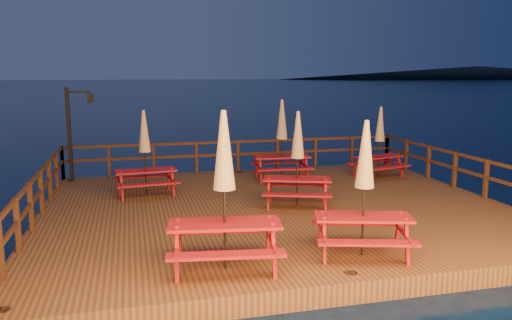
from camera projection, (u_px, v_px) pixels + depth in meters
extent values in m
plane|color=black|center=(276.00, 220.00, 13.22)|extent=(500.00, 500.00, 0.00)
cube|color=#4E2B19|center=(276.00, 213.00, 13.18)|extent=(12.00, 10.00, 0.40)
cylinder|color=#341D10|center=(72.00, 201.00, 16.31)|extent=(0.24, 0.24, 1.40)
cylinder|color=#341D10|center=(349.00, 310.00, 8.88)|extent=(0.24, 0.24, 1.40)
cylinder|color=#341D10|center=(239.00, 191.00, 17.66)|extent=(0.24, 0.24, 1.40)
cylinder|color=#341D10|center=(383.00, 183.00, 19.01)|extent=(0.24, 0.24, 1.40)
cube|color=#341D10|center=(238.00, 142.00, 17.59)|extent=(11.70, 0.06, 0.09)
cube|color=#341D10|center=(238.00, 154.00, 17.67)|extent=(11.70, 0.06, 0.09)
cube|color=#341D10|center=(100.00, 161.00, 16.55)|extent=(0.10, 0.10, 1.10)
cube|color=#341D10|center=(238.00, 156.00, 17.68)|extent=(0.10, 0.10, 1.10)
cube|color=#341D10|center=(359.00, 151.00, 18.81)|extent=(0.10, 0.10, 1.10)
cube|color=#341D10|center=(35.00, 178.00, 11.55)|extent=(0.06, 9.70, 0.09)
cube|color=#341D10|center=(36.00, 197.00, 11.63)|extent=(0.06, 9.70, 0.09)
cube|color=#341D10|center=(36.00, 199.00, 11.64)|extent=(0.10, 0.10, 1.10)
cube|color=#341D10|center=(59.00, 168.00, 15.34)|extent=(0.10, 0.10, 1.10)
cube|color=#341D10|center=(471.00, 157.00, 14.38)|extent=(0.06, 9.70, 0.09)
cube|color=#341D10|center=(470.00, 172.00, 14.45)|extent=(0.06, 9.70, 0.09)
cube|color=#341D10|center=(470.00, 174.00, 14.46)|extent=(0.10, 0.10, 1.10)
cube|color=#341D10|center=(400.00, 153.00, 18.17)|extent=(0.10, 0.10, 1.10)
cube|color=black|center=(69.00, 135.00, 15.89)|extent=(0.12, 0.12, 3.00)
cube|color=black|center=(78.00, 92.00, 15.74)|extent=(0.70, 0.06, 0.06)
cube|color=black|center=(90.00, 98.00, 15.85)|extent=(0.18, 0.18, 0.28)
sphere|color=#F6AA62|center=(90.00, 98.00, 15.85)|extent=(0.14, 0.14, 0.14)
ellipsoid|color=black|center=(478.00, 72.00, 276.86)|extent=(230.40, 86.40, 7.00)
cube|color=maroon|center=(379.00, 157.00, 16.67)|extent=(1.75, 1.03, 0.05)
cube|color=maroon|center=(368.00, 162.00, 17.19)|extent=(1.66, 0.66, 0.05)
cube|color=maroon|center=(390.00, 167.00, 16.24)|extent=(1.66, 0.66, 0.05)
cube|color=maroon|center=(357.00, 167.00, 16.66)|extent=(0.08, 0.10, 0.69)
cube|color=maroon|center=(369.00, 170.00, 16.14)|extent=(0.08, 0.10, 0.69)
cube|color=maroon|center=(387.00, 163.00, 17.31)|extent=(0.08, 0.10, 0.69)
cube|color=maroon|center=(400.00, 166.00, 16.79)|extent=(0.08, 0.10, 0.69)
cylinder|color=black|center=(379.00, 143.00, 16.59)|extent=(0.04, 0.04, 2.28)
cone|color=tan|center=(380.00, 124.00, 16.48)|extent=(0.33, 0.33, 1.14)
sphere|color=black|center=(381.00, 108.00, 16.38)|extent=(0.06, 0.06, 0.06)
cube|color=maroon|center=(282.00, 157.00, 16.25)|extent=(1.87, 0.86, 0.05)
cube|color=maroon|center=(278.00, 162.00, 16.89)|extent=(1.84, 0.44, 0.05)
cube|color=maroon|center=(286.00, 169.00, 15.71)|extent=(1.84, 0.44, 0.05)
cube|color=maroon|center=(257.00, 167.00, 16.51)|extent=(0.07, 0.11, 0.76)
cube|color=maroon|center=(260.00, 171.00, 15.87)|extent=(0.07, 0.11, 0.76)
cube|color=maroon|center=(301.00, 165.00, 16.76)|extent=(0.07, 0.11, 0.76)
cube|color=maroon|center=(307.00, 169.00, 16.11)|extent=(0.07, 0.11, 0.76)
cylinder|color=black|center=(282.00, 141.00, 16.16)|extent=(0.04, 0.04, 2.53)
cone|color=tan|center=(282.00, 119.00, 16.03)|extent=(0.36, 0.36, 1.26)
sphere|color=black|center=(282.00, 101.00, 15.93)|extent=(0.07, 0.07, 0.07)
cube|color=maroon|center=(297.00, 179.00, 13.01)|extent=(1.87, 1.21, 0.05)
cube|color=maroon|center=(297.00, 185.00, 13.63)|extent=(1.74, 0.83, 0.05)
cube|color=maroon|center=(297.00, 195.00, 12.49)|extent=(1.74, 0.83, 0.05)
cube|color=maroon|center=(270.00, 189.00, 13.44)|extent=(0.09, 0.11, 0.73)
cube|color=maroon|center=(269.00, 195.00, 12.82)|extent=(0.09, 0.11, 0.73)
cube|color=maroon|center=(324.00, 190.00, 13.32)|extent=(0.09, 0.11, 0.73)
cube|color=maroon|center=(325.00, 196.00, 12.69)|extent=(0.09, 0.11, 0.73)
cylinder|color=black|center=(297.00, 161.00, 12.92)|extent=(0.04, 0.04, 2.42)
cone|color=tan|center=(298.00, 135.00, 12.80)|extent=(0.35, 0.35, 1.21)
sphere|color=black|center=(298.00, 113.00, 12.70)|extent=(0.07, 0.07, 0.07)
cube|color=maroon|center=(146.00, 171.00, 14.19)|extent=(1.76, 0.83, 0.05)
cube|color=maroon|center=(143.00, 176.00, 14.76)|extent=(1.72, 0.44, 0.05)
cube|color=maroon|center=(149.00, 184.00, 13.71)|extent=(1.72, 0.44, 0.05)
cube|color=maroon|center=(120.00, 182.00, 14.30)|extent=(0.07, 0.10, 0.71)
cube|color=maroon|center=(122.00, 187.00, 13.72)|extent=(0.07, 0.10, 0.71)
cube|color=maroon|center=(169.00, 179.00, 14.78)|extent=(0.07, 0.10, 0.71)
cube|color=maroon|center=(173.00, 183.00, 14.20)|extent=(0.07, 0.10, 0.71)
cylinder|color=black|center=(145.00, 154.00, 14.10)|extent=(0.04, 0.04, 2.36)
cone|color=tan|center=(144.00, 131.00, 13.99)|extent=(0.34, 0.34, 1.18)
sphere|color=black|center=(143.00, 112.00, 13.89)|extent=(0.07, 0.07, 0.07)
cube|color=maroon|center=(363.00, 217.00, 9.48)|extent=(1.95, 1.19, 0.05)
cube|color=maroon|center=(357.00, 223.00, 10.13)|extent=(1.83, 0.78, 0.05)
cube|color=maroon|center=(368.00, 243.00, 8.93)|extent=(1.83, 0.78, 0.05)
cube|color=maroon|center=(321.00, 230.00, 9.90)|extent=(0.09, 0.11, 0.76)
cube|color=maroon|center=(324.00, 241.00, 9.24)|extent=(0.09, 0.11, 0.76)
cube|color=maroon|center=(398.00, 231.00, 9.85)|extent=(0.09, 0.11, 0.76)
cube|color=maroon|center=(407.00, 242.00, 9.19)|extent=(0.09, 0.11, 0.76)
cylinder|color=black|center=(364.00, 191.00, 9.39)|extent=(0.04, 0.04, 2.53)
cone|color=tan|center=(365.00, 154.00, 9.27)|extent=(0.36, 0.36, 1.26)
sphere|color=black|center=(367.00, 123.00, 9.16)|extent=(0.07, 0.07, 0.07)
cube|color=maroon|center=(225.00, 224.00, 8.82)|extent=(2.08, 1.05, 0.06)
cube|color=maroon|center=(224.00, 230.00, 9.53)|extent=(2.01, 0.60, 0.06)
cube|color=maroon|center=(227.00, 255.00, 8.23)|extent=(2.01, 0.60, 0.06)
cube|color=maroon|center=(179.00, 241.00, 9.17)|extent=(0.08, 0.12, 0.83)
cube|color=maroon|center=(177.00, 255.00, 8.45)|extent=(0.08, 0.12, 0.83)
cube|color=maroon|center=(268.00, 238.00, 9.33)|extent=(0.08, 0.12, 0.83)
cube|color=maroon|center=(274.00, 252.00, 8.62)|extent=(0.08, 0.12, 0.83)
cylinder|color=black|center=(224.00, 194.00, 8.72)|extent=(0.05, 0.05, 2.76)
cone|color=tan|center=(224.00, 150.00, 8.59)|extent=(0.40, 0.40, 1.38)
sphere|color=black|center=(223.00, 113.00, 8.48)|extent=(0.08, 0.08, 0.08)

